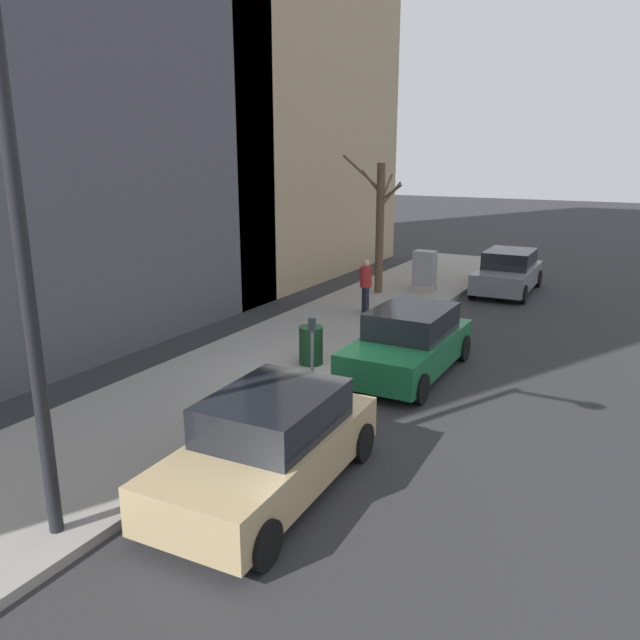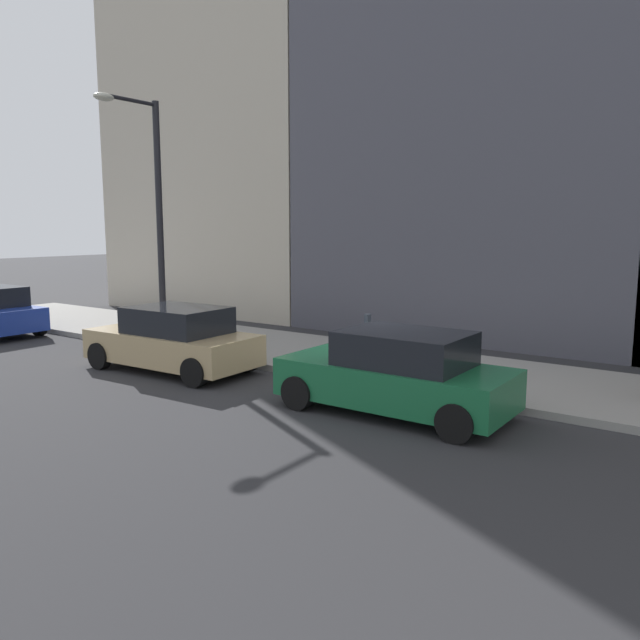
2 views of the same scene
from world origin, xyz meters
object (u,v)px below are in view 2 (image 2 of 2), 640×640
at_px(parked_car_green, 397,374).
at_px(streetlamp, 151,202).
at_px(parked_car_tan, 173,340).
at_px(office_tower_right, 268,44).
at_px(trash_bin, 408,356).
at_px(parking_meter, 367,338).
at_px(office_block_center, 547,55).

distance_m(parked_car_green, streetlamp, 9.06).
xyz_separation_m(parked_car_tan, office_tower_right, (11.68, 6.80, 10.27)).
bearing_deg(office_tower_right, streetlamp, -156.71).
xyz_separation_m(parked_car_tan, streetlamp, (1.51, 2.42, 3.28)).
height_order(parked_car_green, trash_bin, parked_car_green).
bearing_deg(parked_car_tan, parking_meter, -70.76).
bearing_deg(streetlamp, parking_meter, -88.57).
height_order(parking_meter, office_tower_right, office_tower_right).
relative_size(parked_car_tan, streetlamp, 0.66).
distance_m(parked_car_tan, streetlamp, 4.35).
xyz_separation_m(parking_meter, office_block_center, (11.31, -0.21, 8.15)).
bearing_deg(trash_bin, parked_car_tan, 112.94).
relative_size(streetlamp, office_block_center, 0.36).
bearing_deg(streetlamp, trash_bin, -85.26).
relative_size(parked_car_tan, parking_meter, 3.16).
bearing_deg(streetlamp, parked_car_green, -100.05).
height_order(parked_car_green, streetlamp, streetlamp).
relative_size(parked_car_tan, office_tower_right, 0.19).
height_order(trash_bin, office_tower_right, office_tower_right).
bearing_deg(office_block_center, parked_car_green, -173.78).
relative_size(parked_car_green, office_block_center, 0.23).
bearing_deg(office_tower_right, parked_car_green, -132.55).
xyz_separation_m(streetlamp, office_block_center, (11.48, -6.90, 5.12)).
distance_m(streetlamp, office_tower_right, 13.10).
height_order(parked_car_tan, parking_meter, parked_car_tan).
relative_size(parking_meter, office_tower_right, 0.06).
distance_m(parking_meter, trash_bin, 0.95).
relative_size(parked_car_green, trash_bin, 4.67).
height_order(streetlamp, trash_bin, streetlamp).
bearing_deg(office_block_center, parking_meter, 178.93).
bearing_deg(office_block_center, office_tower_right, 96.60).
bearing_deg(parking_meter, trash_bin, -59.02).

